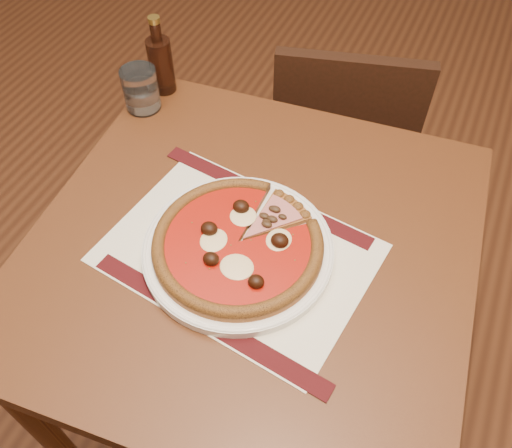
{
  "coord_description": "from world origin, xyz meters",
  "views": [
    {
      "loc": [
        1.07,
        -0.71,
        1.55
      ],
      "look_at": [
        0.82,
        -0.15,
        0.78
      ],
      "focal_mm": 38.0,
      "sensor_mm": 36.0,
      "label": 1
    }
  ],
  "objects_px": {
    "plate": "(238,250)",
    "pizza": "(238,243)",
    "bottle": "(161,63)",
    "chair_far": "(341,141)",
    "water_glass": "(141,89)",
    "table": "(252,273)"
  },
  "relations": [
    {
      "from": "chair_far",
      "to": "plate",
      "type": "xyz_separation_m",
      "value": [
        -0.01,
        -0.67,
        0.3
      ]
    },
    {
      "from": "chair_far",
      "to": "water_glass",
      "type": "distance_m",
      "value": 0.64
    },
    {
      "from": "water_glass",
      "to": "bottle",
      "type": "xyz_separation_m",
      "value": [
        0.01,
        0.07,
        0.02
      ]
    },
    {
      "from": "table",
      "to": "plate",
      "type": "relative_size",
      "value": 2.53
    },
    {
      "from": "table",
      "to": "plate",
      "type": "height_order",
      "value": "plate"
    },
    {
      "from": "table",
      "to": "water_glass",
      "type": "height_order",
      "value": "water_glass"
    },
    {
      "from": "table",
      "to": "chair_far",
      "type": "relative_size",
      "value": 1.07
    },
    {
      "from": "plate",
      "to": "pizza",
      "type": "bearing_deg",
      "value": -118.48
    },
    {
      "from": "chair_far",
      "to": "plate",
      "type": "relative_size",
      "value": 2.36
    },
    {
      "from": "water_glass",
      "to": "bottle",
      "type": "height_order",
      "value": "bottle"
    },
    {
      "from": "table",
      "to": "pizza",
      "type": "height_order",
      "value": "pizza"
    },
    {
      "from": "chair_far",
      "to": "bottle",
      "type": "height_order",
      "value": "bottle"
    },
    {
      "from": "pizza",
      "to": "bottle",
      "type": "xyz_separation_m",
      "value": [
        -0.36,
        0.36,
        0.04
      ]
    },
    {
      "from": "chair_far",
      "to": "pizza",
      "type": "bearing_deg",
      "value": 74.64
    },
    {
      "from": "pizza",
      "to": "bottle",
      "type": "bearing_deg",
      "value": 135.29
    },
    {
      "from": "pizza",
      "to": "water_glass",
      "type": "distance_m",
      "value": 0.47
    },
    {
      "from": "chair_far",
      "to": "water_glass",
      "type": "bearing_deg",
      "value": 30.99
    },
    {
      "from": "water_glass",
      "to": "bottle",
      "type": "distance_m",
      "value": 0.08
    },
    {
      "from": "chair_far",
      "to": "bottle",
      "type": "relative_size",
      "value": 4.39
    },
    {
      "from": "chair_far",
      "to": "pizza",
      "type": "distance_m",
      "value": 0.74
    },
    {
      "from": "table",
      "to": "chair_far",
      "type": "height_order",
      "value": "chair_far"
    },
    {
      "from": "plate",
      "to": "bottle",
      "type": "height_order",
      "value": "bottle"
    }
  ]
}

